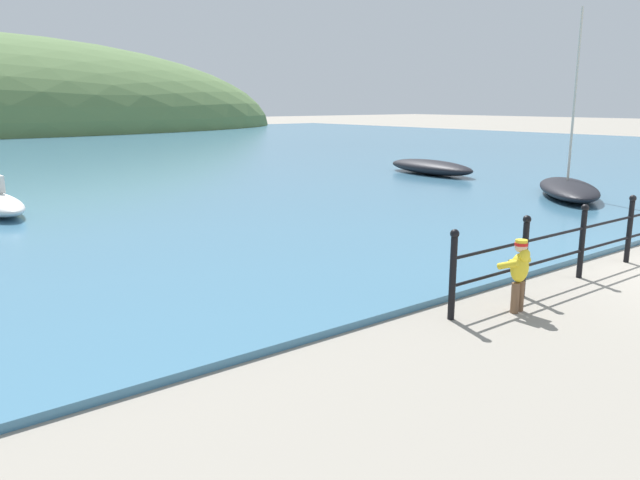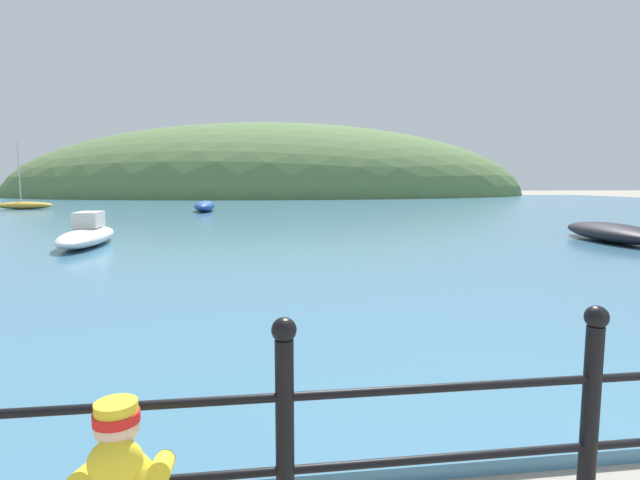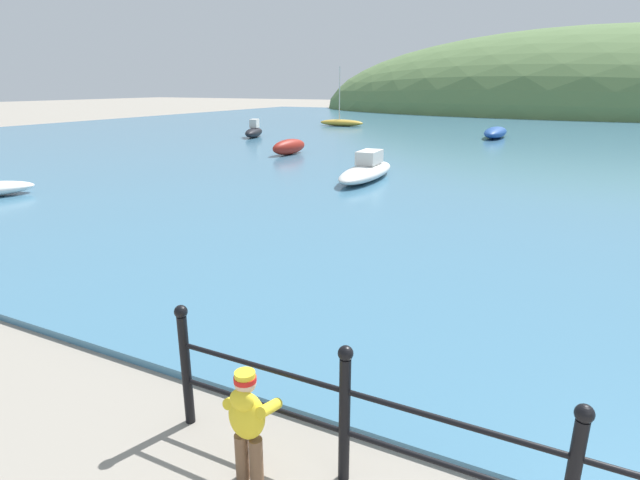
% 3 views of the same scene
% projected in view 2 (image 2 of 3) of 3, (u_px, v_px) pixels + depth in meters
% --- Properties ---
extents(water, '(80.00, 60.00, 0.10)m').
position_uv_depth(water, '(303.00, 209.00, 32.91)').
color(water, teal).
rests_on(water, ground).
extents(far_hillside, '(66.91, 36.80, 18.80)m').
position_uv_depth(far_hillside, '(277.00, 196.00, 66.41)').
color(far_hillside, '#567542').
rests_on(far_hillside, ground).
extents(boat_nearest_quay, '(1.14, 3.94, 0.63)m').
position_uv_depth(boat_nearest_quay, '(205.00, 206.00, 29.64)').
color(boat_nearest_quay, '#1E4793').
rests_on(boat_nearest_quay, water).
extents(boat_far_right, '(1.33, 4.09, 0.90)m').
position_uv_depth(boat_far_right, '(87.00, 235.00, 13.74)').
color(boat_far_right, silver).
rests_on(boat_far_right, water).
extents(boat_white_sailboat, '(3.47, 1.18, 4.26)m').
position_uv_depth(boat_white_sailboat, '(24.00, 205.00, 31.95)').
color(boat_white_sailboat, gold).
rests_on(boat_white_sailboat, water).
extents(boat_twin_mast, '(1.94, 4.40, 0.54)m').
position_uv_depth(boat_twin_mast, '(612.00, 232.00, 14.60)').
color(boat_twin_mast, black).
rests_on(boat_twin_mast, water).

